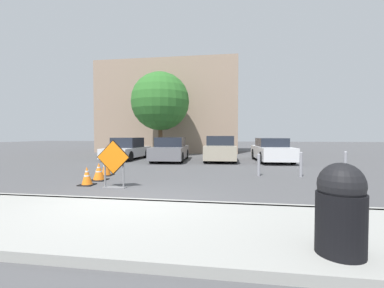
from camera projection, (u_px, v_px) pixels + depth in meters
name	position (u px, v px, depth m)	size (l,w,h in m)	color
ground_plane	(195.00, 161.00, 15.66)	(96.00, 96.00, 0.00)	#4C4C4F
sidewalk_strip	(103.00, 222.00, 4.43)	(21.92, 2.71, 0.14)	#999993
curb_lip	(133.00, 202.00, 5.77)	(21.92, 0.20, 0.14)	#999993
road_closed_sign	(113.00, 162.00, 7.62)	(1.03, 0.20, 1.44)	black
traffic_cone_nearest	(87.00, 176.00, 8.08)	(0.44, 0.44, 0.59)	black
traffic_cone_second	(99.00, 172.00, 8.96)	(0.53, 0.53, 0.61)	black
traffic_cone_third	(106.00, 166.00, 10.02)	(0.48, 0.48, 0.75)	black
parked_car_nearest	(127.00, 149.00, 16.83)	(1.91, 4.30, 1.41)	silver
parked_car_second	(170.00, 150.00, 15.79)	(2.13, 4.38, 1.44)	slate
parked_car_third	(220.00, 149.00, 15.73)	(1.96, 4.21, 1.53)	#A39984
parked_car_fourth	(272.00, 150.00, 15.28)	(2.10, 4.58, 1.40)	silver
trash_bin	(341.00, 208.00, 3.09)	(0.57, 0.57, 1.11)	black
bollard_nearest	(259.00, 164.00, 9.88)	(0.12, 0.12, 0.87)	gray
bollard_second	(301.00, 164.00, 9.65)	(0.12, 0.12, 0.95)	gray
bollard_third	(345.00, 164.00, 9.42)	(0.12, 0.12, 0.99)	gray
building_facade_backdrop	(170.00, 108.00, 24.47)	(12.75, 5.00, 8.24)	gray
street_tree_behind_lot	(160.00, 101.00, 19.43)	(4.40, 4.40, 6.34)	#513823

